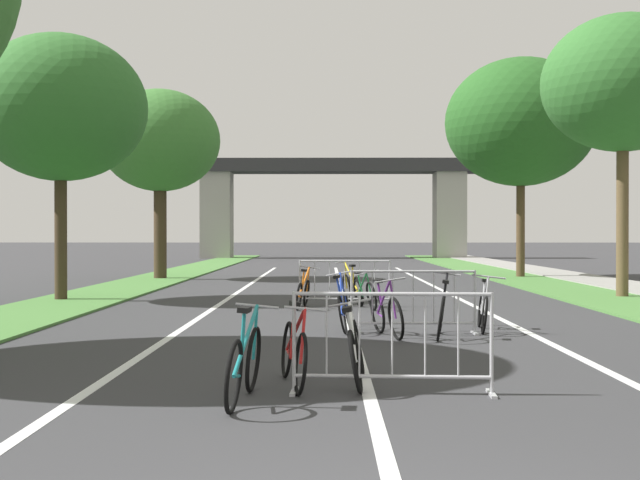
{
  "coord_description": "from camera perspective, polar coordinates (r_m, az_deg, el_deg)",
  "views": [
    {
      "loc": [
        -0.43,
        -3.72,
        1.65
      ],
      "look_at": [
        -0.67,
        26.13,
        1.42
      ],
      "focal_mm": 46.96,
      "sensor_mm": 36.0,
      "label": 1
    }
  ],
  "objects": [
    {
      "name": "grass_verge_left",
      "position": [
        30.32,
        -11.11,
        -2.64
      ],
      "size": [
        2.37,
        63.41,
        0.05
      ],
      "primitive_type": "cube",
      "color": "#477A38",
      "rests_on": "ground"
    },
    {
      "name": "grass_verge_right",
      "position": [
        30.51,
        13.61,
        -2.63
      ],
      "size": [
        2.37,
        63.41,
        0.05
      ],
      "primitive_type": "cube",
      "color": "#477A38",
      "rests_on": "ground"
    },
    {
      "name": "sidewalk_path_right",
      "position": [
        31.1,
        17.68,
        -2.55
      ],
      "size": [
        2.15,
        63.41,
        0.08
      ],
      "primitive_type": "cube",
      "color": "gray",
      "rests_on": "ground"
    },
    {
      "name": "lane_stripe_center",
      "position": [
        22.13,
        1.58,
        -3.83
      ],
      "size": [
        0.14,
        36.68,
        0.01
      ],
      "primitive_type": "cube",
      "color": "silver",
      "rests_on": "ground"
    },
    {
      "name": "lane_stripe_right_lane",
      "position": [
        22.38,
        9.1,
        -3.78
      ],
      "size": [
        0.14,
        36.68,
        0.01
      ],
      "primitive_type": "cube",
      "color": "silver",
      "rests_on": "ground"
    },
    {
      "name": "lane_stripe_left_lane",
      "position": [
        22.26,
        -5.99,
        -3.8
      ],
      "size": [
        0.14,
        36.68,
        0.01
      ],
      "primitive_type": "cube",
      "color": "silver",
      "rests_on": "ground"
    },
    {
      "name": "overpass_bridge",
      "position": [
        56.2,
        0.9,
        3.34
      ],
      "size": [
        20.73,
        2.9,
        6.62
      ],
      "color": "#2D2D30",
      "rests_on": "ground"
    },
    {
      "name": "tree_left_oak_mid",
      "position": [
        21.6,
        -17.27,
        8.57
      ],
      "size": [
        4.21,
        4.21,
        6.51
      ],
      "color": "#3D2D1E",
      "rests_on": "ground"
    },
    {
      "name": "tree_left_maple_mid",
      "position": [
        30.85,
        -10.85,
        6.62
      ],
      "size": [
        4.32,
        4.32,
        6.85
      ],
      "color": "#3D2D1E",
      "rests_on": "ground"
    },
    {
      "name": "tree_right_oak_near",
      "position": [
        23.05,
        19.94,
        9.97
      ],
      "size": [
        4.11,
        4.11,
        7.25
      ],
      "color": "brown",
      "rests_on": "ground"
    },
    {
      "name": "tree_right_pine_near",
      "position": [
        32.34,
        13.52,
        7.8
      ],
      "size": [
        5.62,
        5.62,
        8.2
      ],
      "color": "#4C3823",
      "rests_on": "ground"
    },
    {
      "name": "crowd_barrier_nearest",
      "position": [
        8.69,
        4.94,
        -7.08
      ],
      "size": [
        2.11,
        0.55,
        1.05
      ],
      "rotation": [
        0.0,
        0.0,
        -0.05
      ],
      "color": "#ADADB2",
      "rests_on": "ground"
    },
    {
      "name": "crowd_barrier_second",
      "position": [
        13.83,
        6.37,
        -4.27
      ],
      "size": [
        2.09,
        0.47,
        1.05
      ],
      "rotation": [
        0.0,
        0.0,
        0.02
      ],
      "color": "#ADADB2",
      "rests_on": "ground"
    },
    {
      "name": "crowd_barrier_third",
      "position": [
        18.87,
        1.68,
        -3.01
      ],
      "size": [
        2.11,
        0.56,
        1.05
      ],
      "rotation": [
        0.0,
        0.0,
        -0.06
      ],
      "color": "#ADADB2",
      "rests_on": "ground"
    },
    {
      "name": "bicycle_yellow_0",
      "position": [
        19.39,
        2.2,
        -3.3
      ],
      "size": [
        0.62,
        1.74,
        1.02
      ],
      "rotation": [
        0.0,
        0.0,
        0.21
      ],
      "color": "black",
      "rests_on": "ground"
    },
    {
      "name": "bicycle_teal_1",
      "position": [
        8.26,
        -5.17,
        -8.38
      ],
      "size": [
        0.45,
        1.74,
        0.96
      ],
      "rotation": [
        0.0,
        0.0,
        -0.08
      ],
      "color": "black",
      "rests_on": "ground"
    },
    {
      "name": "bicycle_silver_2",
      "position": [
        14.49,
        11.04,
        -4.67
      ],
      "size": [
        0.56,
        1.67,
        0.99
      ],
      "rotation": [
        0.0,
        0.0,
        3.02
      ],
      "color": "black",
      "rests_on": "ground"
    },
    {
      "name": "bicycle_white_3",
      "position": [
        9.24,
        2.47,
        -7.56
      ],
      "size": [
        0.49,
        1.76,
        0.91
      ],
      "rotation": [
        0.0,
        0.0,
        -0.06
      ],
      "color": "black",
      "rests_on": "ground"
    },
    {
      "name": "bicycle_orange_4",
      "position": [
        18.46,
        -1.16,
        -3.61
      ],
      "size": [
        0.54,
        1.7,
        0.93
      ],
      "rotation": [
        0.0,
        0.0,
        -0.12
      ],
      "color": "black",
      "rests_on": "ground"
    },
    {
      "name": "bicycle_purple_5",
      "position": [
        13.42,
        4.53,
        -5.01
      ],
      "size": [
        0.53,
        1.62,
        0.98
      ],
      "rotation": [
        0.0,
        0.0,
        3.38
      ],
      "color": "black",
      "rests_on": "ground"
    },
    {
      "name": "bicycle_black_6",
      "position": [
        13.46,
        8.3,
        -4.94
      ],
      "size": [
        0.58,
        1.74,
        1.03
      ],
      "rotation": [
        0.0,
        0.0,
        -0.16
      ],
      "color": "black",
      "rests_on": "ground"
    },
    {
      "name": "bicycle_blue_7",
      "position": [
        14.17,
        1.66,
        -4.69
      ],
      "size": [
        0.51,
        1.66,
        1.02
      ],
      "rotation": [
        0.0,
        0.0,
        -0.11
      ],
      "color": "black",
      "rests_on": "ground"
    },
    {
      "name": "bicycle_red_8",
      "position": [
        9.12,
        -1.8,
        -7.64
      ],
      "size": [
        0.55,
        1.72,
        0.92
      ],
      "rotation": [
        0.0,
        0.0,
        3.32
      ],
      "color": "black",
      "rests_on": "ground"
    },
    {
      "name": "bicycle_green_9",
      "position": [
        18.38,
        3.05,
        -3.62
      ],
      "size": [
        0.56,
        1.62,
        0.87
      ],
      "rotation": [
        0.0,
        0.0,
        3.38
      ],
      "color": "black",
      "rests_on": "ground"
    }
  ]
}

